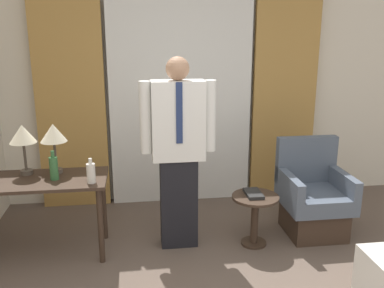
{
  "coord_description": "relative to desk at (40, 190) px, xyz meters",
  "views": [
    {
      "loc": [
        -0.53,
        -2.05,
        2.03
      ],
      "look_at": [
        -0.05,
        1.51,
        1.04
      ],
      "focal_mm": 40.0,
      "sensor_mm": 36.0,
      "label": 1
    }
  ],
  "objects": [
    {
      "name": "desk",
      "position": [
        0.0,
        0.0,
        0.0
      ],
      "size": [
        1.19,
        0.57,
        0.73
      ],
      "color": "#38281E",
      "rests_on": "ground_plane"
    },
    {
      "name": "table_lamp_left",
      "position": [
        -0.13,
        0.15,
        0.47
      ],
      "size": [
        0.24,
        0.24,
        0.46
      ],
      "color": "#4C4238",
      "rests_on": "desk"
    },
    {
      "name": "wall_back",
      "position": [
        1.4,
        1.25,
        0.73
      ],
      "size": [
        10.0,
        0.06,
        2.7
      ],
      "color": "silver",
      "rests_on": "ground_plane"
    },
    {
      "name": "curtain_drape_left",
      "position": [
        0.16,
        1.12,
        0.67
      ],
      "size": [
        0.76,
        0.06,
        2.58
      ],
      "color": "#B28442",
      "rests_on": "ground_plane"
    },
    {
      "name": "book",
      "position": [
        1.95,
        -0.07,
        -0.11
      ],
      "size": [
        0.15,
        0.25,
        0.03
      ],
      "color": "black",
      "rests_on": "side_table"
    },
    {
      "name": "bottle_near_edge",
      "position": [
        0.47,
        -0.16,
        0.2
      ],
      "size": [
        0.08,
        0.08,
        0.22
      ],
      "color": "silver",
      "rests_on": "desk"
    },
    {
      "name": "armchair",
      "position": [
        2.61,
        0.09,
        -0.28
      ],
      "size": [
        0.63,
        0.65,
        0.94
      ],
      "color": "#38281E",
      "rests_on": "ground_plane"
    },
    {
      "name": "table_lamp_right",
      "position": [
        0.13,
        0.15,
        0.47
      ],
      "size": [
        0.24,
        0.24,
        0.46
      ],
      "color": "#4C4238",
      "rests_on": "desk"
    },
    {
      "name": "curtain_drape_right",
      "position": [
        2.63,
        1.12,
        0.67
      ],
      "size": [
        0.76,
        0.06,
        2.58
      ],
      "color": "#B28442",
      "rests_on": "ground_plane"
    },
    {
      "name": "curtain_sheer_center",
      "position": [
        1.4,
        1.12,
        0.67
      ],
      "size": [
        1.62,
        0.06,
        2.58
      ],
      "color": "white",
      "rests_on": "ground_plane"
    },
    {
      "name": "person",
      "position": [
        1.25,
        0.0,
        0.35
      ],
      "size": [
        0.68,
        0.22,
        1.78
      ],
      "color": "black",
      "rests_on": "ground_plane"
    },
    {
      "name": "bottle_by_lamp",
      "position": [
        0.14,
        -0.03,
        0.22
      ],
      "size": [
        0.07,
        0.07,
        0.26
      ],
      "color": "#336638",
      "rests_on": "desk"
    },
    {
      "name": "side_table",
      "position": [
        1.96,
        -0.09,
        -0.28
      ],
      "size": [
        0.44,
        0.44,
        0.5
      ],
      "color": "#38281E",
      "rests_on": "ground_plane"
    }
  ]
}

